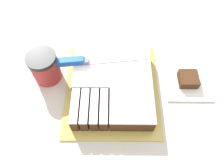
# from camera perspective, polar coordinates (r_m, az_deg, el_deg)

# --- Properties ---
(ground_plane) EXTENTS (8.00, 8.00, 0.00)m
(ground_plane) POSITION_cam_1_polar(r_m,az_deg,el_deg) (1.62, 2.80, -20.52)
(ground_plane) COLOR #4C4742
(countertop) EXTENTS (1.40, 1.10, 0.96)m
(countertop) POSITION_cam_1_polar(r_m,az_deg,el_deg) (1.16, 3.83, -16.04)
(countertop) COLOR beige
(countertop) RESTS_ON ground_plane
(cake_board) EXTENTS (0.31, 0.35, 0.01)m
(cake_board) POSITION_cam_1_polar(r_m,az_deg,el_deg) (0.73, -0.00, -1.36)
(cake_board) COLOR gold
(cake_board) RESTS_ON countertop
(cake) EXTENTS (0.25, 0.29, 0.06)m
(cake) POSITION_cam_1_polar(r_m,az_deg,el_deg) (0.70, 0.25, 0.26)
(cake) COLOR #472814
(cake) RESTS_ON cake_board
(knife) EXTENTS (0.34, 0.06, 0.02)m
(knife) POSITION_cam_1_polar(r_m,az_deg,el_deg) (0.71, -9.85, 5.83)
(knife) COLOR silver
(knife) RESTS_ON cake
(coffee_cup) EXTENTS (0.09, 0.09, 0.11)m
(coffee_cup) POSITION_cam_1_polar(r_m,az_deg,el_deg) (0.75, -17.15, 4.25)
(coffee_cup) COLOR #B23333
(coffee_cup) RESTS_ON countertop
(paper_napkin) EXTENTS (0.15, 0.15, 0.01)m
(paper_napkin) POSITION_cam_1_polar(r_m,az_deg,el_deg) (0.78, 18.94, 0.57)
(paper_napkin) COLOR white
(paper_napkin) RESTS_ON countertop
(brownie) EXTENTS (0.06, 0.06, 0.03)m
(brownie) POSITION_cam_1_polar(r_m,az_deg,el_deg) (0.77, 19.30, 1.26)
(brownie) COLOR #472814
(brownie) RESTS_ON paper_napkin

